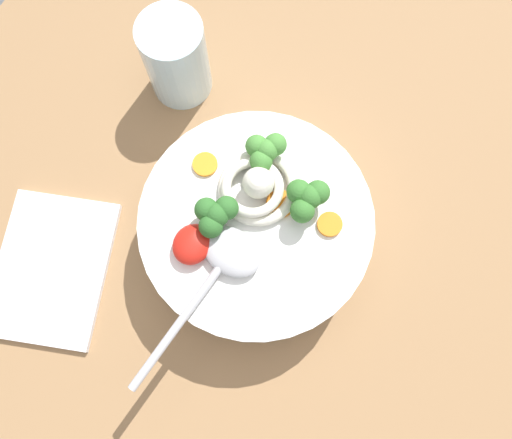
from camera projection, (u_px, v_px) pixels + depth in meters
table_slab at (295, 224)px, 57.32cm from camera, size 91.42×91.42×4.31cm
soup_bowl at (256, 228)px, 51.33cm from camera, size 23.23×23.23×6.91cm
noodle_pile at (257, 186)px, 47.81cm from camera, size 8.65×8.48×3.48cm
soup_spoon at (223, 264)px, 46.19cm from camera, size 17.45×6.41×1.60cm
chili_sauce_dollop at (192, 244)px, 46.54cm from camera, size 4.06×3.65×1.83cm
broccoli_floret_center at (265, 151)px, 47.60cm from camera, size 4.35×3.74×3.44cm
broccoli_floret_near_spoon at (215, 215)px, 45.91cm from camera, size 4.49×3.87×3.55cm
broccoli_floret_front at (306, 199)px, 46.23cm from camera, size 4.60×3.96×3.63cm
carrot_slice_beside_noodles at (330, 224)px, 47.72cm from camera, size 2.45×2.45×0.48cm
carrot_slice_beside_chili at (205, 164)px, 49.32cm from camera, size 2.52×2.52×0.40cm
carrot_slice_far at (280, 204)px, 48.19cm from camera, size 2.77×2.77×0.58cm
drinking_glass at (176, 59)px, 54.54cm from camera, size 7.11×7.11×10.30cm
folded_napkin at (52, 268)px, 53.45cm from camera, size 19.14×16.59×0.80cm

